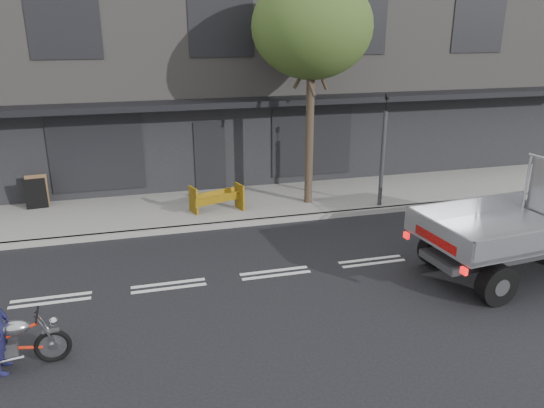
{
  "coord_description": "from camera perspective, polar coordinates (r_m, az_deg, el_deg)",
  "views": [
    {
      "loc": [
        -2.89,
        -10.52,
        5.44
      ],
      "look_at": [
        0.06,
        0.5,
        1.5
      ],
      "focal_mm": 35.0,
      "sensor_mm": 36.0,
      "label": 1
    }
  ],
  "objects": [
    {
      "name": "street_tree",
      "position": [
        15.57,
        4.33,
        18.4
      ],
      "size": [
        3.4,
        3.4,
        6.74
      ],
      "color": "#382B21",
      "rests_on": "ground"
    },
    {
      "name": "ground",
      "position": [
        12.19,
        0.35,
        -7.45
      ],
      "size": [
        80.0,
        80.0,
        0.0
      ],
      "primitive_type": "plane",
      "color": "black",
      "rests_on": "ground"
    },
    {
      "name": "kerb",
      "position": [
        14.92,
        -2.79,
        -2.05
      ],
      "size": [
        32.0,
        0.2,
        0.15
      ],
      "primitive_type": "cube",
      "color": "gray",
      "rests_on": "ground"
    },
    {
      "name": "motorcycle",
      "position": [
        9.88,
        -26.34,
        -13.22
      ],
      "size": [
        1.86,
        0.54,
        0.96
      ],
      "rotation": [
        0.0,
        0.0,
        0.08
      ],
      "color": "black",
      "rests_on": "ground"
    },
    {
      "name": "traffic_light_pole",
      "position": [
        16.03,
        11.8,
        4.98
      ],
      "size": [
        0.12,
        0.12,
        3.5
      ],
      "color": "#2D2D30",
      "rests_on": "ground"
    },
    {
      "name": "sandwich_board",
      "position": [
        17.07,
        -24.07,
        1.0
      ],
      "size": [
        0.65,
        0.47,
        0.97
      ],
      "primitive_type": null,
      "rotation": [
        0.0,
        0.0,
        0.11
      ],
      "color": "black",
      "rests_on": "sidewalk"
    },
    {
      "name": "building_main",
      "position": [
        22.06,
        -7.68,
        15.15
      ],
      "size": [
        26.0,
        10.0,
        8.0
      ],
      "primitive_type": "cube",
      "color": "slate",
      "rests_on": "ground"
    },
    {
      "name": "sidewalk",
      "position": [
        16.39,
        -3.99,
        -0.1
      ],
      "size": [
        32.0,
        3.2,
        0.15
      ],
      "primitive_type": "cube",
      "color": "gray",
      "rests_on": "ground"
    },
    {
      "name": "construction_barrier",
      "position": [
        15.37,
        -5.84,
        0.43
      ],
      "size": [
        1.57,
        1.04,
        0.82
      ],
      "primitive_type": null,
      "rotation": [
        0.0,
        0.0,
        0.34
      ],
      "color": "#FFB70D",
      "rests_on": "sidewalk"
    }
  ]
}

